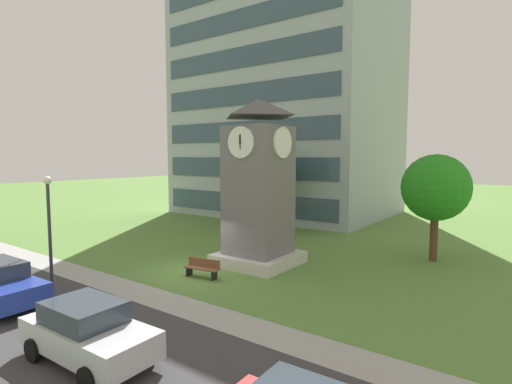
{
  "coord_description": "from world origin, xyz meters",
  "views": [
    {
      "loc": [
        14.02,
        -14.0,
        5.76
      ],
      "look_at": [
        0.89,
        3.99,
        3.77
      ],
      "focal_mm": 27.8,
      "sensor_mm": 36.0,
      "label": 1
    }
  ],
  "objects_px": {
    "tree_near_tower": "(436,188)",
    "parked_car_silver": "(88,331)",
    "tree_streetside": "(263,174)",
    "park_bench": "(202,268)",
    "street_lamp": "(49,217)",
    "clock_tower": "(259,193)"
  },
  "relations": [
    {
      "from": "clock_tower",
      "to": "tree_near_tower",
      "type": "bearing_deg",
      "value": 39.87
    },
    {
      "from": "park_bench",
      "to": "clock_tower",
      "type": "bearing_deg",
      "value": 77.69
    },
    {
      "from": "street_lamp",
      "to": "tree_streetside",
      "type": "bearing_deg",
      "value": 89.28
    },
    {
      "from": "park_bench",
      "to": "tree_streetside",
      "type": "xyz_separation_m",
      "value": [
        -4.33,
        11.19,
        3.96
      ]
    },
    {
      "from": "park_bench",
      "to": "parked_car_silver",
      "type": "distance_m",
      "value": 8.1
    },
    {
      "from": "tree_streetside",
      "to": "parked_car_silver",
      "type": "relative_size",
      "value": 1.58
    },
    {
      "from": "tree_streetside",
      "to": "street_lamp",
      "type": "bearing_deg",
      "value": -90.72
    },
    {
      "from": "tree_streetside",
      "to": "parked_car_silver",
      "type": "bearing_deg",
      "value": -69.07
    },
    {
      "from": "clock_tower",
      "to": "tree_near_tower",
      "type": "relative_size",
      "value": 1.48
    },
    {
      "from": "park_bench",
      "to": "parked_car_silver",
      "type": "bearing_deg",
      "value": -69.38
    },
    {
      "from": "tree_near_tower",
      "to": "parked_car_silver",
      "type": "bearing_deg",
      "value": -107.26
    },
    {
      "from": "parked_car_silver",
      "to": "street_lamp",
      "type": "bearing_deg",
      "value": 160.1
    },
    {
      "from": "park_bench",
      "to": "street_lamp",
      "type": "height_order",
      "value": "street_lamp"
    },
    {
      "from": "street_lamp",
      "to": "tree_near_tower",
      "type": "relative_size",
      "value": 0.83
    },
    {
      "from": "tree_streetside",
      "to": "park_bench",
      "type": "bearing_deg",
      "value": -68.85
    },
    {
      "from": "park_bench",
      "to": "tree_near_tower",
      "type": "distance_m",
      "value": 13.27
    },
    {
      "from": "tree_near_tower",
      "to": "tree_streetside",
      "type": "bearing_deg",
      "value": 173.53
    },
    {
      "from": "street_lamp",
      "to": "tree_streetside",
      "type": "relative_size",
      "value": 0.72
    },
    {
      "from": "tree_near_tower",
      "to": "parked_car_silver",
      "type": "xyz_separation_m",
      "value": [
        -5.39,
        -17.33,
        -3.2
      ]
    },
    {
      "from": "tree_near_tower",
      "to": "park_bench",
      "type": "bearing_deg",
      "value": -130.14
    },
    {
      "from": "tree_streetside",
      "to": "parked_car_silver",
      "type": "distance_m",
      "value": 20.4
    },
    {
      "from": "tree_streetside",
      "to": "tree_near_tower",
      "type": "xyz_separation_m",
      "value": [
        12.56,
        -1.42,
        -0.36
      ]
    }
  ]
}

